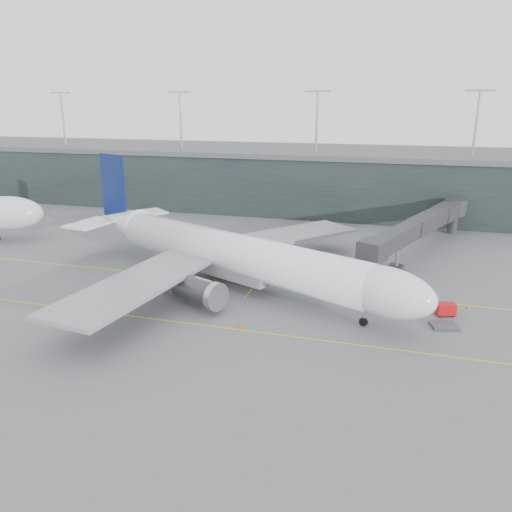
# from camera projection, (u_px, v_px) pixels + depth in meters

# --- Properties ---
(ground) EXTENTS (320.00, 320.00, 0.00)m
(ground) POSITION_uv_depth(u_px,v_px,m) (233.00, 273.00, 81.61)
(ground) COLOR #5C5C61
(ground) RESTS_ON ground
(taxiline_a) EXTENTS (160.00, 0.25, 0.02)m
(taxiline_a) POSITION_uv_depth(u_px,v_px,m) (225.00, 281.00, 77.94)
(taxiline_a) COLOR gold
(taxiline_a) RESTS_ON ground
(taxiline_b) EXTENTS (160.00, 0.25, 0.02)m
(taxiline_b) POSITION_uv_depth(u_px,v_px,m) (183.00, 323.00, 63.25)
(taxiline_b) COLOR gold
(taxiline_b) RESTS_ON ground
(taxiline_lead_main) EXTENTS (0.25, 60.00, 0.02)m
(taxiline_lead_main) POSITION_uv_depth(u_px,v_px,m) (289.00, 244.00, 98.64)
(taxiline_lead_main) COLOR gold
(taxiline_lead_main) RESTS_ON ground
(terminal) EXTENTS (240.00, 36.00, 29.00)m
(terminal) POSITION_uv_depth(u_px,v_px,m) (302.00, 177.00, 132.60)
(terminal) COLOR #1C2627
(terminal) RESTS_ON ground
(main_aircraft) EXTENTS (61.31, 56.51, 18.03)m
(main_aircraft) POSITION_uv_depth(u_px,v_px,m) (232.00, 254.00, 74.43)
(main_aircraft) COLOR white
(main_aircraft) RESTS_ON ground
(jet_bridge) EXTENTS (20.54, 45.77, 7.29)m
(jet_bridge) POSITION_uv_depth(u_px,v_px,m) (417.00, 220.00, 94.51)
(jet_bridge) COLOR #2D2D32
(jet_bridge) RESTS_ON ground
(gse_cart) EXTENTS (2.78, 2.22, 1.65)m
(gse_cart) POSITION_uv_depth(u_px,v_px,m) (445.00, 309.00, 65.15)
(gse_cart) COLOR #BC0D0F
(gse_cart) RESTS_ON ground
(baggage_dolly) EXTENTS (3.68, 3.23, 0.31)m
(baggage_dolly) POSITION_uv_depth(u_px,v_px,m) (444.00, 326.00, 61.95)
(baggage_dolly) COLOR #3C3C41
(baggage_dolly) RESTS_ON ground
(uld_a) EXTENTS (2.28, 2.05, 1.71)m
(uld_a) POSITION_uv_depth(u_px,v_px,m) (227.00, 250.00, 91.38)
(uld_a) COLOR #333337
(uld_a) RESTS_ON ground
(uld_b) EXTENTS (2.19, 1.85, 1.81)m
(uld_b) POSITION_uv_depth(u_px,v_px,m) (249.00, 248.00, 92.41)
(uld_b) COLOR #333337
(uld_b) RESTS_ON ground
(uld_c) EXTENTS (2.42, 2.12, 1.88)m
(uld_c) POSITION_uv_depth(u_px,v_px,m) (246.00, 248.00, 92.03)
(uld_c) COLOR #333337
(uld_c) RESTS_ON ground
(cone_nose) EXTENTS (0.44, 0.44, 0.71)m
(cone_nose) POSITION_uv_depth(u_px,v_px,m) (468.00, 306.00, 67.45)
(cone_nose) COLOR #F75E0D
(cone_nose) RESTS_ON ground
(cone_wing_stbd) EXTENTS (0.50, 0.50, 0.80)m
(cone_wing_stbd) POSITION_uv_depth(u_px,v_px,m) (240.00, 325.00, 61.53)
(cone_wing_stbd) COLOR #D63E0B
(cone_wing_stbd) RESTS_ON ground
(cone_wing_port) EXTENTS (0.42, 0.42, 0.68)m
(cone_wing_port) POSITION_uv_depth(u_px,v_px,m) (290.00, 258.00, 88.19)
(cone_wing_port) COLOR orange
(cone_wing_port) RESTS_ON ground
(cone_tail) EXTENTS (0.40, 0.40, 0.64)m
(cone_tail) POSITION_uv_depth(u_px,v_px,m) (143.00, 290.00, 73.30)
(cone_tail) COLOR #F2400D
(cone_tail) RESTS_ON ground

